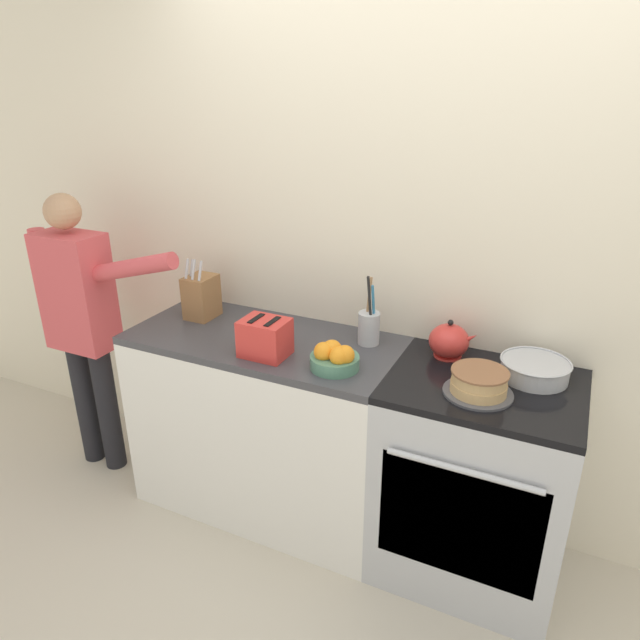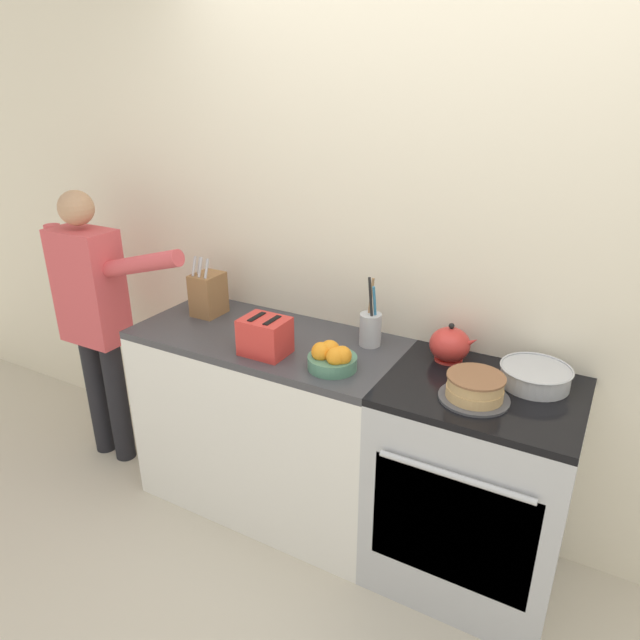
{
  "view_description": "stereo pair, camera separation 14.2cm",
  "coord_description": "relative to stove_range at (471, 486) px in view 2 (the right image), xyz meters",
  "views": [
    {
      "loc": [
        0.56,
        -1.72,
        1.99
      ],
      "look_at": [
        -0.38,
        0.26,
        1.07
      ],
      "focal_mm": 32.0,
      "sensor_mm": 36.0,
      "label": 1
    },
    {
      "loc": [
        0.69,
        -1.65,
        1.99
      ],
      "look_at": [
        -0.38,
        0.26,
        1.07
      ],
      "focal_mm": 32.0,
      "sensor_mm": 36.0,
      "label": 2
    }
  ],
  "objects": [
    {
      "name": "ground_plane",
      "position": [
        -0.31,
        -0.29,
        -0.46
      ],
      "size": [
        16.0,
        16.0,
        0.0
      ],
      "primitive_type": "plane",
      "color": "beige"
    },
    {
      "name": "wall_back",
      "position": [
        -0.31,
        0.32,
        0.84
      ],
      "size": [
        8.0,
        0.04,
        2.6
      ],
      "color": "silver",
      "rests_on": "ground_plane"
    },
    {
      "name": "counter_cabinet",
      "position": [
        -0.99,
        0.0,
        -0.0
      ],
      "size": [
        1.24,
        0.59,
        0.92
      ],
      "color": "white",
      "rests_on": "ground_plane"
    },
    {
      "name": "stove_range",
      "position": [
        0.0,
        0.0,
        0.0
      ],
      "size": [
        0.74,
        0.62,
        0.92
      ],
      "color": "#B7BABF",
      "rests_on": "ground_plane"
    },
    {
      "name": "layer_cake",
      "position": [
        -0.01,
        -0.09,
        0.5
      ],
      "size": [
        0.26,
        0.26,
        0.1
      ],
      "color": "#4C4C51",
      "rests_on": "stove_range"
    },
    {
      "name": "tea_kettle",
      "position": [
        -0.19,
        0.17,
        0.53
      ],
      "size": [
        0.2,
        0.17,
        0.17
      ],
      "color": "red",
      "rests_on": "stove_range"
    },
    {
      "name": "mixing_bowl",
      "position": [
        0.16,
        0.12,
        0.5
      ],
      "size": [
        0.27,
        0.27,
        0.08
      ],
      "color": "#B7BABF",
      "rests_on": "stove_range"
    },
    {
      "name": "knife_block",
      "position": [
        -1.38,
        0.09,
        0.56
      ],
      "size": [
        0.13,
        0.16,
        0.3
      ],
      "color": "olive",
      "rests_on": "counter_cabinet"
    },
    {
      "name": "utensil_crock",
      "position": [
        -0.54,
        0.15,
        0.54
      ],
      "size": [
        0.1,
        0.1,
        0.32
      ],
      "color": "#B7BABF",
      "rests_on": "counter_cabinet"
    },
    {
      "name": "fruit_bowl",
      "position": [
        -0.57,
        -0.14,
        0.51
      ],
      "size": [
        0.2,
        0.2,
        0.12
      ],
      "color": "#4C7F66",
      "rests_on": "counter_cabinet"
    },
    {
      "name": "toaster",
      "position": [
        -0.89,
        -0.15,
        0.54
      ],
      "size": [
        0.21,
        0.15,
        0.16
      ],
      "color": "red",
      "rests_on": "counter_cabinet"
    },
    {
      "name": "person_baker",
      "position": [
        -1.99,
        -0.12,
        0.43
      ],
      "size": [
        0.89,
        0.2,
        1.51
      ],
      "rotation": [
        0.0,
        0.0,
        0.09
      ],
      "color": "black",
      "rests_on": "ground_plane"
    }
  ]
}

